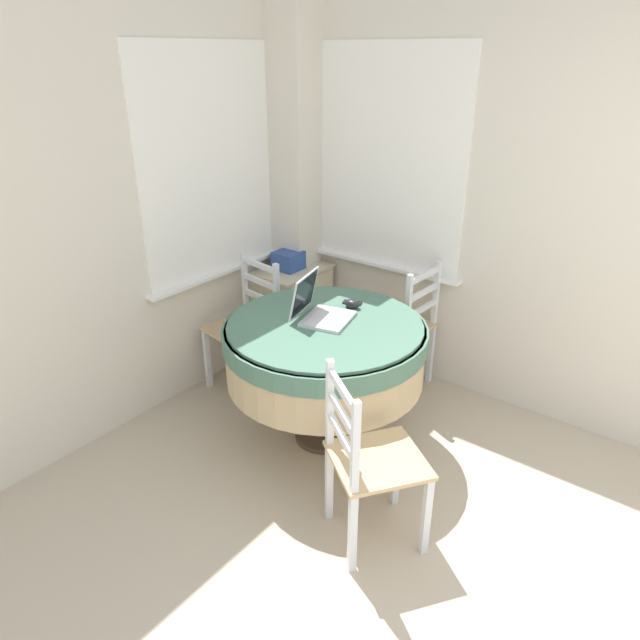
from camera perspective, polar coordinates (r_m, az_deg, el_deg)
corner_room_shell at (r=3.10m, az=3.48°, el=9.26°), size 4.26×4.93×2.55m
round_dining_table at (r=3.23m, az=0.49°, el=-2.83°), size 1.15×1.15×0.77m
laptop at (r=3.19m, az=-0.06°, el=1.02°), size 0.35×0.36×0.26m
computer_mouse at (r=3.34m, az=3.23°, el=1.63°), size 0.06×0.10×0.05m
cell_phone at (r=3.41m, az=3.26°, el=1.76°), size 0.08×0.12×0.01m
dining_chair_near_back_window at (r=3.89m, az=-7.36°, el=-0.65°), size 0.46×0.45×0.91m
dining_chair_near_right_window at (r=3.89m, az=8.28°, el=-0.71°), size 0.42×0.43×0.91m
dining_chair_camera_near at (r=2.67m, az=4.91°, el=-13.96°), size 0.56×0.56×0.91m
corner_cabinet at (r=4.34m, az=-2.72°, el=0.93°), size 0.56×0.40×0.69m
storage_box at (r=4.19m, az=-3.19°, el=5.97°), size 0.18×0.19×0.13m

